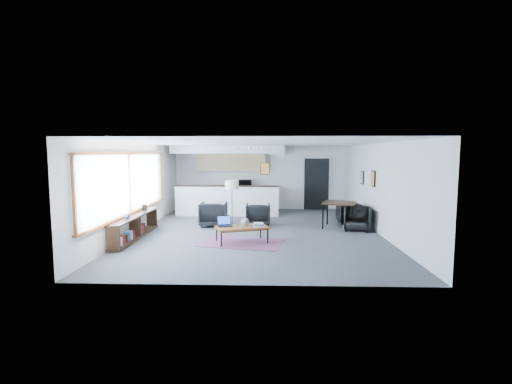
{
  "coord_description": "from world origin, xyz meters",
  "views": [
    {
      "loc": [
        0.3,
        -10.8,
        2.31
      ],
      "look_at": [
        -0.05,
        0.4,
        1.14
      ],
      "focal_mm": 26.0,
      "sensor_mm": 36.0,
      "label": 1
    }
  ],
  "objects_px": {
    "dining_chair_near": "(357,219)",
    "microwave": "(244,183)",
    "armchair_right": "(258,213)",
    "dining_chair_far": "(349,214)",
    "coffee_table": "(242,228)",
    "floor_lamp": "(232,186)",
    "book_stack": "(259,225)",
    "dining_table": "(339,204)",
    "laptop": "(224,223)",
    "ceramic_pot": "(245,222)",
    "armchair_left": "(213,213)"
  },
  "relations": [
    {
      "from": "dining_chair_near",
      "to": "book_stack",
      "type": "bearing_deg",
      "value": -137.12
    },
    {
      "from": "dining_chair_near",
      "to": "microwave",
      "type": "xyz_separation_m",
      "value": [
        -3.65,
        3.88,
        0.78
      ]
    },
    {
      "from": "ceramic_pot",
      "to": "microwave",
      "type": "relative_size",
      "value": 0.4
    },
    {
      "from": "dining_table",
      "to": "dining_chair_near",
      "type": "bearing_deg",
      "value": -38.33
    },
    {
      "from": "coffee_table",
      "to": "armchair_right",
      "type": "distance_m",
      "value": 2.34
    },
    {
      "from": "dining_chair_near",
      "to": "microwave",
      "type": "bearing_deg",
      "value": 146.96
    },
    {
      "from": "floor_lamp",
      "to": "dining_chair_near",
      "type": "relative_size",
      "value": 2.19
    },
    {
      "from": "armchair_left",
      "to": "armchair_right",
      "type": "xyz_separation_m",
      "value": [
        1.42,
        0.16,
        -0.03
      ]
    },
    {
      "from": "armchair_right",
      "to": "armchair_left",
      "type": "bearing_deg",
      "value": 5.31
    },
    {
      "from": "laptop",
      "to": "floor_lamp",
      "type": "relative_size",
      "value": 0.29
    },
    {
      "from": "ceramic_pot",
      "to": "dining_chair_near",
      "type": "height_order",
      "value": "dining_chair_near"
    },
    {
      "from": "dining_table",
      "to": "dining_chair_near",
      "type": "relative_size",
      "value": 1.79
    },
    {
      "from": "laptop",
      "to": "ceramic_pot",
      "type": "height_order",
      "value": "laptop"
    },
    {
      "from": "armchair_left",
      "to": "floor_lamp",
      "type": "distance_m",
      "value": 1.04
    },
    {
      "from": "dining_table",
      "to": "dining_chair_near",
      "type": "xyz_separation_m",
      "value": [
        0.48,
        -0.38,
        -0.4
      ]
    },
    {
      "from": "dining_chair_far",
      "to": "armchair_right",
      "type": "bearing_deg",
      "value": 8.04
    },
    {
      "from": "dining_chair_far",
      "to": "microwave",
      "type": "distance_m",
      "value": 4.6
    },
    {
      "from": "dining_chair_near",
      "to": "floor_lamp",
      "type": "bearing_deg",
      "value": -173.41
    },
    {
      "from": "laptop",
      "to": "armchair_right",
      "type": "xyz_separation_m",
      "value": [
        0.82,
        2.27,
        -0.11
      ]
    },
    {
      "from": "coffee_table",
      "to": "floor_lamp",
      "type": "bearing_deg",
      "value": 83.24
    },
    {
      "from": "laptop",
      "to": "dining_table",
      "type": "height_order",
      "value": "dining_table"
    },
    {
      "from": "coffee_table",
      "to": "armchair_left",
      "type": "xyz_separation_m",
      "value": [
        -1.06,
        2.16,
        0.03
      ]
    },
    {
      "from": "ceramic_pot",
      "to": "floor_lamp",
      "type": "distance_m",
      "value": 2.35
    },
    {
      "from": "dining_chair_far",
      "to": "laptop",
      "type": "bearing_deg",
      "value": 34.24
    },
    {
      "from": "coffee_table",
      "to": "book_stack",
      "type": "xyz_separation_m",
      "value": [
        0.44,
        0.02,
        0.07
      ]
    },
    {
      "from": "book_stack",
      "to": "coffee_table",
      "type": "bearing_deg",
      "value": -177.06
    },
    {
      "from": "dining_table",
      "to": "microwave",
      "type": "relative_size",
      "value": 2.14
    },
    {
      "from": "dining_chair_near",
      "to": "armchair_right",
      "type": "bearing_deg",
      "value": -178.68
    },
    {
      "from": "armchair_right",
      "to": "ceramic_pot",
      "type": "bearing_deg",
      "value": 82.41
    },
    {
      "from": "armchair_right",
      "to": "dining_chair_near",
      "type": "height_order",
      "value": "armchair_right"
    },
    {
      "from": "armchair_right",
      "to": "dining_chair_far",
      "type": "xyz_separation_m",
      "value": [
        3.0,
        0.53,
        -0.08
      ]
    },
    {
      "from": "ceramic_pot",
      "to": "book_stack",
      "type": "bearing_deg",
      "value": 9.14
    },
    {
      "from": "laptop",
      "to": "armchair_left",
      "type": "xyz_separation_m",
      "value": [
        -0.6,
        2.11,
        -0.08
      ]
    },
    {
      "from": "armchair_left",
      "to": "dining_chair_far",
      "type": "xyz_separation_m",
      "value": [
        4.42,
        0.68,
        -0.11
      ]
    },
    {
      "from": "book_stack",
      "to": "armchair_right",
      "type": "bearing_deg",
      "value": 91.95
    },
    {
      "from": "dining_table",
      "to": "laptop",
      "type": "bearing_deg",
      "value": -149.29
    },
    {
      "from": "dining_table",
      "to": "microwave",
      "type": "distance_m",
      "value": 4.74
    },
    {
      "from": "armchair_left",
      "to": "dining_table",
      "type": "relative_size",
      "value": 0.7
    },
    {
      "from": "coffee_table",
      "to": "book_stack",
      "type": "relative_size",
      "value": 4.78
    },
    {
      "from": "coffee_table",
      "to": "dining_chair_far",
      "type": "bearing_deg",
      "value": 21.33
    },
    {
      "from": "coffee_table",
      "to": "microwave",
      "type": "bearing_deg",
      "value": 74.05
    },
    {
      "from": "ceramic_pot",
      "to": "armchair_right",
      "type": "distance_m",
      "value": 2.37
    },
    {
      "from": "armchair_left",
      "to": "dining_table",
      "type": "bearing_deg",
      "value": 177.99
    },
    {
      "from": "dining_chair_near",
      "to": "dining_chair_far",
      "type": "height_order",
      "value": "dining_chair_near"
    },
    {
      "from": "armchair_left",
      "to": "laptop",
      "type": "bearing_deg",
      "value": 105.65
    },
    {
      "from": "armchair_right",
      "to": "dining_chair_far",
      "type": "bearing_deg",
      "value": -170.98
    },
    {
      "from": "book_stack",
      "to": "microwave",
      "type": "height_order",
      "value": "microwave"
    },
    {
      "from": "book_stack",
      "to": "dining_chair_near",
      "type": "distance_m",
      "value": 3.35
    },
    {
      "from": "ceramic_pot",
      "to": "floor_lamp",
      "type": "xyz_separation_m",
      "value": [
        -0.54,
        2.17,
        0.73
      ]
    },
    {
      "from": "dining_chair_far",
      "to": "coffee_table",
      "type": "bearing_deg",
      "value": 38.27
    }
  ]
}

